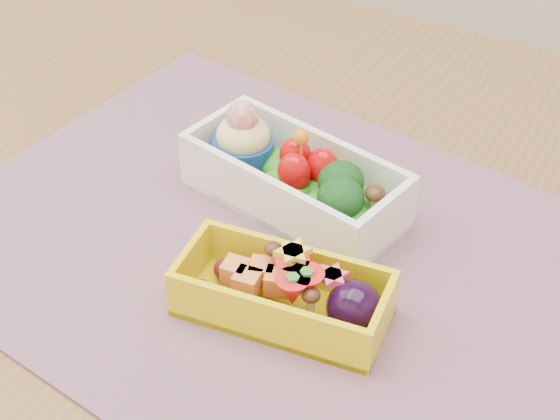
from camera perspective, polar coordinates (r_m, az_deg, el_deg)
The scene contains 4 objects.
table at distance 0.79m, azimuth 2.37°, elevation -6.99°, with size 1.20×0.80×0.75m.
placemat at distance 0.71m, azimuth -0.72°, elevation -2.44°, with size 0.53×0.40×0.00m, color #825A72.
bento_white at distance 0.74m, azimuth 0.91°, elevation 2.10°, with size 0.20×0.12×0.08m.
bento_yellow at distance 0.64m, azimuth 0.48°, elevation -5.42°, with size 0.16×0.09×0.05m.
Camera 1 is at (0.24, -0.50, 1.22)m, focal length 56.30 mm.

